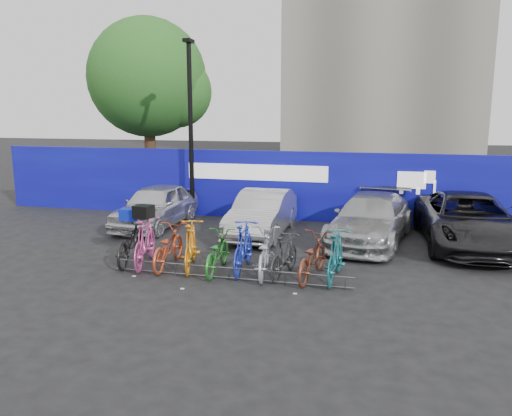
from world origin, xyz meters
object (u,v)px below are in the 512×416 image
(tree, at_px, (153,81))
(car_2, at_px, (371,219))
(car_3, at_px, (468,221))
(bike_1, at_px, (145,242))
(bike_6, at_px, (264,253))
(bike_8, at_px, (312,257))
(bike_3, at_px, (191,245))
(car_1, at_px, (262,213))
(bike_rack, at_px, (229,273))
(bike_4, at_px, (217,253))
(bike_0, at_px, (130,241))
(bike_2, at_px, (168,247))
(bike_5, at_px, (243,247))
(bike_9, at_px, (335,256))
(car_0, at_px, (156,206))
(lamppost, at_px, (191,125))
(bike_7, at_px, (284,255))

(tree, distance_m, car_2, 12.52)
(car_3, distance_m, bike_1, 8.86)
(bike_6, distance_m, bike_8, 1.13)
(bike_3, bearing_deg, car_1, -118.14)
(bike_rack, bearing_deg, bike_3, 153.75)
(bike_8, bearing_deg, bike_4, 10.96)
(bike_4, bearing_deg, bike_0, -8.22)
(bike_2, height_order, bike_6, bike_6)
(car_3, distance_m, bike_0, 9.24)
(bike_rack, relative_size, bike_5, 2.83)
(bike_9, bearing_deg, car_0, -28.16)
(tree, distance_m, car_3, 14.58)
(car_0, relative_size, bike_0, 2.00)
(lamppost, relative_size, bike_9, 3.23)
(tree, bearing_deg, bike_8, -49.67)
(bike_3, bearing_deg, bike_5, 170.99)
(lamppost, bearing_deg, bike_3, -69.18)
(bike_3, bearing_deg, bike_rack, 139.21)
(bike_9, bearing_deg, car_3, -126.67)
(car_3, bearing_deg, bike_3, -153.63)
(bike_rack, relative_size, car_0, 1.36)
(bike_5, bearing_deg, bike_8, 172.40)
(bike_rack, distance_m, car_3, 7.19)
(bike_7, relative_size, bike_9, 0.88)
(bike_4, bearing_deg, lamppost, -66.42)
(car_1, distance_m, bike_1, 4.25)
(bike_2, height_order, bike_3, bike_3)
(lamppost, distance_m, car_1, 4.31)
(bike_rack, distance_m, bike_7, 1.33)
(car_3, distance_m, bike_2, 8.32)
(lamppost, relative_size, car_3, 1.15)
(bike_4, height_order, bike_8, bike_8)
(tree, bearing_deg, bike_0, -68.26)
(car_2, distance_m, bike_7, 4.09)
(bike_4, xyz_separation_m, bike_9, (2.77, 0.08, 0.09))
(bike_3, bearing_deg, car_0, -69.52)
(car_3, height_order, bike_5, car_3)
(bike_0, relative_size, bike_8, 1.07)
(bike_1, bearing_deg, bike_4, 165.70)
(tree, relative_size, bike_6, 3.94)
(car_3, height_order, bike_2, car_3)
(car_2, height_order, bike_2, car_2)
(car_0, relative_size, bike_3, 2.11)
(car_3, bearing_deg, bike_9, -134.07)
(bike_rack, xyz_separation_m, bike_0, (-2.80, 0.69, 0.38))
(bike_0, bearing_deg, lamppost, -96.88)
(car_0, bearing_deg, bike_7, -36.65)
(bike_3, bearing_deg, car_2, -153.23)
(lamppost, bearing_deg, bike_8, -47.42)
(bike_3, xyz_separation_m, bike_8, (2.93, 0.00, -0.08))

